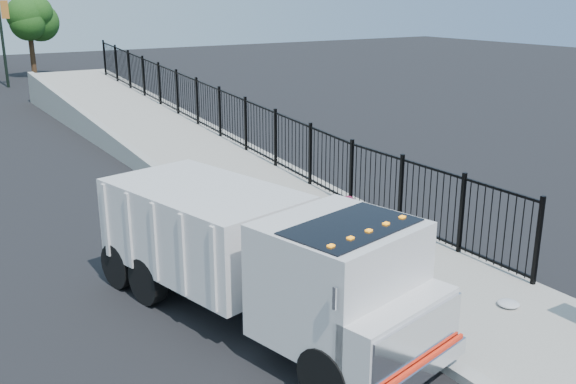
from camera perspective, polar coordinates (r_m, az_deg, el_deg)
ground at (r=12.92m, az=3.84°, el=-9.01°), size 120.00×120.00×0.00m
sidewalk at (r=12.77m, az=16.38°, el=-9.75°), size 3.55×12.00×0.12m
curb at (r=11.52m, az=9.82°, el=-12.26°), size 0.30×12.00×0.16m
ramp at (r=27.48m, az=-12.39°, el=4.80°), size 3.95×24.06×3.19m
iron_fence at (r=24.23m, az=-6.04°, el=5.65°), size 0.10×28.00×1.80m
truck at (r=11.26m, az=-2.47°, el=-5.46°), size 3.77×7.38×2.42m
worker at (r=12.80m, az=5.28°, el=-4.23°), size 0.44×0.67×1.83m
debris at (r=12.81m, az=19.00°, el=-9.35°), size 0.41×0.41×0.10m
tree_1 at (r=49.86m, az=-22.06°, el=13.93°), size 2.51×2.51×5.25m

